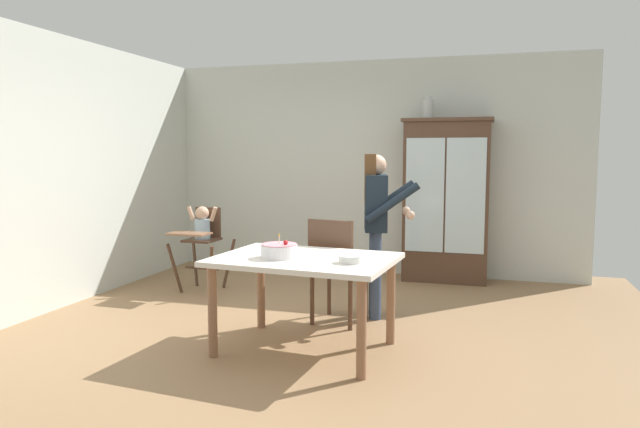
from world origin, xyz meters
TOP-DOWN VIEW (x-y plane):
  - ground_plane at (0.00, 0.00)m, footprint 6.24×6.24m
  - wall_back at (0.00, 2.63)m, footprint 5.32×0.06m
  - wall_left at (-2.63, 0.00)m, footprint 0.06×5.32m
  - china_cabinet at (0.98, 2.37)m, footprint 1.05×0.48m
  - ceramic_vase at (0.75, 2.37)m, footprint 0.13×0.13m
  - high_chair_with_toddler at (-1.60, 1.11)m, footprint 0.58×0.69m
  - adult_person at (0.47, 0.62)m, footprint 0.59×0.57m
  - dining_table at (0.11, -0.45)m, footprint 1.44×1.09m
  - birthday_cake at (-0.06, -0.53)m, footprint 0.28×0.28m
  - serving_bowl at (0.51, -0.58)m, footprint 0.18×0.18m
  - dining_chair_far_side at (0.17, 0.26)m, footprint 0.50×0.50m

SIDE VIEW (x-z plane):
  - ground_plane at x=0.00m, z-range 0.00..0.00m
  - dining_chair_far_side at x=0.17m, z-range 0.08..1.04m
  - dining_table at x=0.11m, z-range 0.27..1.01m
  - high_chair_with_toddler at x=-1.60m, z-range 0.18..1.13m
  - serving_bowl at x=0.51m, z-range 0.74..0.79m
  - birthday_cake at x=-0.06m, z-range 0.70..0.89m
  - adult_person at x=0.47m, z-range 0.20..1.73m
  - china_cabinet at x=0.98m, z-range 0.01..1.95m
  - wall_back at x=0.00m, z-range 0.00..2.70m
  - wall_left at x=-2.63m, z-range 0.00..2.70m
  - ceramic_vase at x=0.75m, z-range 1.93..2.20m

